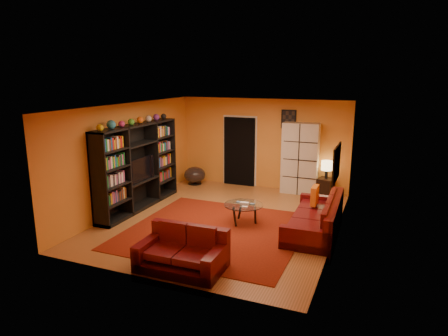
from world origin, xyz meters
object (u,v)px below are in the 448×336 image
at_px(coffee_table, 243,206).
at_px(storage_cabinet, 300,158).
at_px(bowl_chair, 195,175).
at_px(side_table, 325,187).
at_px(sofa, 319,219).
at_px(table_lamp, 327,166).
at_px(entertainment_unit, 138,167).
at_px(tv, 138,169).
at_px(loveseat, 184,252).

distance_m(coffee_table, storage_cabinet, 2.99).
xyz_separation_m(bowl_chair, side_table, (3.87, 0.25, -0.03)).
distance_m(sofa, storage_cabinet, 2.94).
xyz_separation_m(bowl_chair, table_lamp, (3.87, 0.25, 0.56)).
relative_size(entertainment_unit, sofa, 1.23).
relative_size(side_table, table_lamp, 1.02).
bearing_deg(tv, coffee_table, -89.24).
relative_size(entertainment_unit, loveseat, 2.03).
xyz_separation_m(entertainment_unit, table_lamp, (4.17, 2.75, -0.20)).
xyz_separation_m(sofa, bowl_chair, (-4.12, 2.38, 0.00)).
bearing_deg(sofa, side_table, 93.84).
height_order(sofa, storage_cabinet, storage_cabinet).
bearing_deg(side_table, bowl_chair, -176.31).
relative_size(tv, sofa, 0.42).
height_order(sofa, table_lamp, table_lamp).
bearing_deg(coffee_table, table_lamp, 63.59).
bearing_deg(storage_cabinet, tv, -140.82).
relative_size(loveseat, side_table, 2.96).
height_order(storage_cabinet, side_table, storage_cabinet).
bearing_deg(bowl_chair, storage_cabinet, 5.47).
distance_m(bowl_chair, side_table, 3.88).
bearing_deg(bowl_chair, table_lamp, 3.69).
xyz_separation_m(sofa, coffee_table, (-1.64, -0.17, 0.12)).
bearing_deg(bowl_chair, sofa, -30.03).
xyz_separation_m(sofa, side_table, (-0.24, 2.63, -0.03)).
bearing_deg(entertainment_unit, bowl_chair, 83.15).
height_order(entertainment_unit, table_lamp, entertainment_unit).
bearing_deg(tv, entertainment_unit, 29.15).
xyz_separation_m(coffee_table, side_table, (1.39, 2.80, -0.15)).
bearing_deg(side_table, coffee_table, -116.41).
distance_m(loveseat, table_lamp, 5.45).
xyz_separation_m(tv, coffee_table, (2.73, 0.04, -0.61)).
height_order(tv, side_table, tv).
height_order(entertainment_unit, side_table, entertainment_unit).
relative_size(entertainment_unit, side_table, 6.00).
distance_m(loveseat, storage_cabinet, 5.34).
xyz_separation_m(sofa, loveseat, (-1.89, -2.54, 0.00)).
distance_m(entertainment_unit, coffee_table, 2.86).
distance_m(entertainment_unit, loveseat, 3.58).
relative_size(sofa, bowl_chair, 3.78).
relative_size(entertainment_unit, table_lamp, 6.11).
bearing_deg(side_table, sofa, -84.71).
bearing_deg(loveseat, bowl_chair, 23.30).
relative_size(loveseat, table_lamp, 3.01).
bearing_deg(storage_cabinet, entertainment_unit, -142.13).
height_order(loveseat, side_table, loveseat).
height_order(tv, storage_cabinet, storage_cabinet).
bearing_deg(side_table, storage_cabinet, 176.15).
bearing_deg(coffee_table, side_table, 63.59).
relative_size(storage_cabinet, table_lamp, 4.04).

